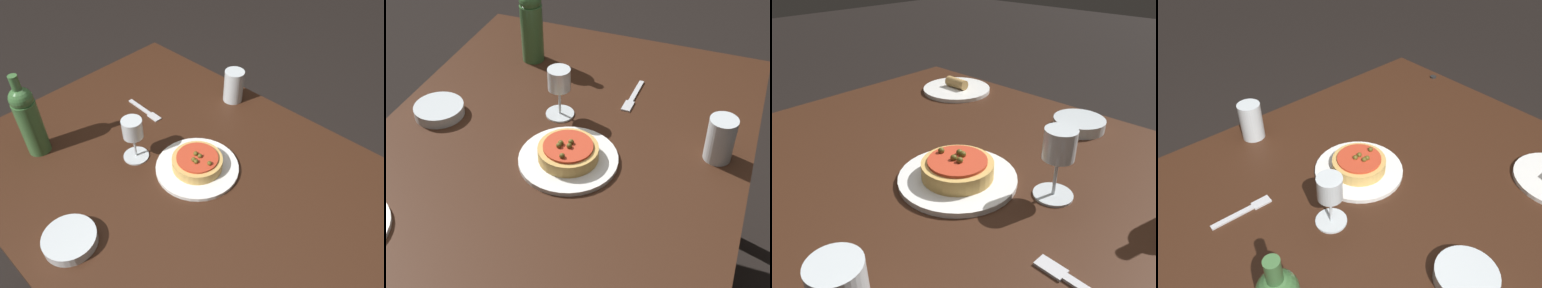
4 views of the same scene
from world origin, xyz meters
The scene contains 8 objects.
dining_table centered at (0.00, 0.00, 0.67)m, with size 1.32×0.97×0.76m.
dinner_plate centered at (-0.01, -0.05, 0.77)m, with size 0.25×0.25×0.01m.
pizza centered at (-0.01, -0.05, 0.79)m, with size 0.15×0.15×0.05m.
wine_glass centered at (0.16, 0.04, 0.86)m, with size 0.08×0.08×0.15m.
wine_bottle centered at (0.41, 0.23, 0.89)m, with size 0.07×0.07×0.28m.
water_cup centered at (0.13, -0.40, 0.82)m, with size 0.07×0.07×0.12m.
side_bowl centered at (0.05, 0.36, 0.78)m, with size 0.14×0.14×0.03m.
fork centered at (0.31, -0.13, 0.76)m, with size 0.16×0.03×0.00m.
Camera 1 is at (-0.53, 0.52, 1.60)m, focal length 35.00 mm.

